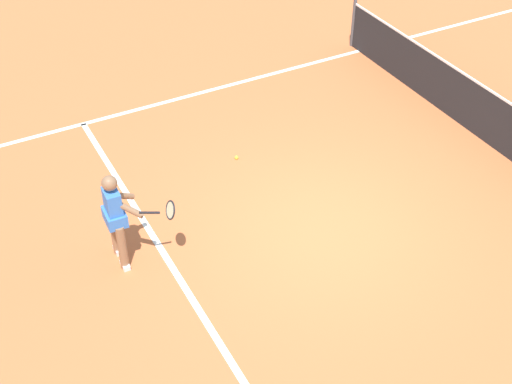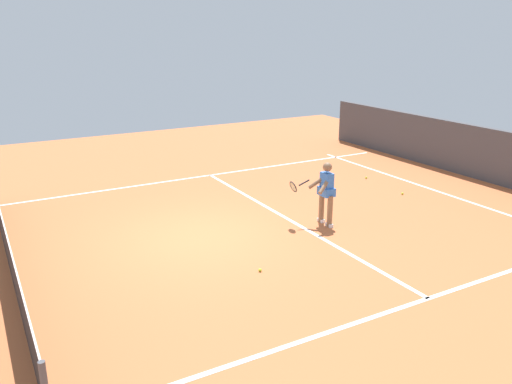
{
  "view_description": "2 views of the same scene",
  "coord_description": "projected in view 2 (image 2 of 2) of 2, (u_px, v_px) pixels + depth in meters",
  "views": [
    {
      "loc": [
        6.83,
        -4.78,
        7.32
      ],
      "look_at": [
        -0.35,
        -0.96,
        0.82
      ],
      "focal_mm": 49.32,
      "sensor_mm": 36.0,
      "label": 1
    },
    {
      "loc": [
        -10.28,
        4.25,
        4.55
      ],
      "look_at": [
        -0.56,
        -1.19,
        1.04
      ],
      "focal_mm": 36.49,
      "sensor_mm": 36.0,
      "label": 2
    }
  ],
  "objects": [
    {
      "name": "ground_plane",
      "position": [
        199.0,
        237.0,
        11.9
      ],
      "size": [
        25.95,
        25.95,
        0.0
      ],
      "primitive_type": "plane",
      "color": "#C66638"
    },
    {
      "name": "court_back_wall",
      "position": [
        485.0,
        154.0,
        16.16
      ],
      "size": [
        14.26,
        0.24,
        1.65
      ],
      "primitive_type": "cube",
      "color": "#47474C",
      "rests_on": "ground"
    },
    {
      "name": "baseline_marking",
      "position": [
        432.0,
        189.0,
        15.39
      ],
      "size": [
        10.26,
        0.1,
        0.01
      ],
      "primitive_type": "cube",
      "color": "white",
      "rests_on": "ground"
    },
    {
      "name": "service_line_marking",
      "position": [
        287.0,
        219.0,
        13.02
      ],
      "size": [
        9.26,
        0.1,
        0.01
      ],
      "primitive_type": "cube",
      "color": "white",
      "rests_on": "ground"
    },
    {
      "name": "sideline_left_marking",
      "position": [
        317.0,
        336.0,
        8.05
      ],
      "size": [
        0.1,
        17.96,
        0.01
      ],
      "primitive_type": "cube",
      "color": "white",
      "rests_on": "ground"
    },
    {
      "name": "sideline_right_marking",
      "position": [
        138.0,
        186.0,
        15.75
      ],
      "size": [
        0.1,
        17.96,
        0.01
      ],
      "primitive_type": "cube",
      "color": "white",
      "rests_on": "ground"
    },
    {
      "name": "court_net",
      "position": [
        8.0,
        250.0,
        9.92
      ],
      "size": [
        9.94,
        0.08,
        1.1
      ],
      "color": "#4C4C51",
      "rests_on": "ground"
    },
    {
      "name": "tennis_player",
      "position": [
        325.0,
        191.0,
        12.39
      ],
      "size": [
        0.8,
        0.92,
        1.55
      ],
      "color": "#8C6647",
      "rests_on": "ground"
    },
    {
      "name": "tennis_ball_near",
      "position": [
        402.0,
        194.0,
        14.89
      ],
      "size": [
        0.07,
        0.07,
        0.07
      ],
      "primitive_type": "sphere",
      "color": "#D1E533",
      "rests_on": "ground"
    },
    {
      "name": "tennis_ball_mid",
      "position": [
        260.0,
        270.0,
        10.18
      ],
      "size": [
        0.07,
        0.07,
        0.07
      ],
      "primitive_type": "sphere",
      "color": "#D1E533",
      "rests_on": "ground"
    },
    {
      "name": "tennis_ball_far",
      "position": [
        366.0,
        178.0,
        16.48
      ],
      "size": [
        0.07,
        0.07,
        0.07
      ],
      "primitive_type": "sphere",
      "color": "#D1E533",
      "rests_on": "ground"
    }
  ]
}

